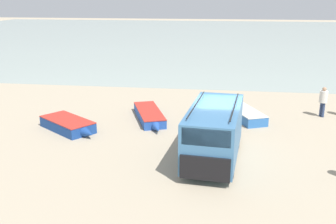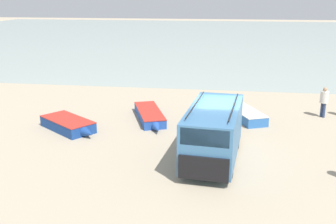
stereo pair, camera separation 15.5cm
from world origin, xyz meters
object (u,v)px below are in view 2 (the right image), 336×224
(fishing_rowboat_1, at_px, (244,114))
(fishing_rowboat_2, at_px, (69,125))
(fishing_rowboat_0, at_px, (150,115))
(parked_van, at_px, (214,132))
(fisherman_3, at_px, (324,99))

(fishing_rowboat_1, bearing_deg, fishing_rowboat_2, 87.05)
(fishing_rowboat_0, distance_m, fishing_rowboat_1, 5.48)
(fishing_rowboat_0, xyz_separation_m, fishing_rowboat_2, (-3.93, -2.34, 0.03))
(parked_van, bearing_deg, fishing_rowboat_1, 171.41)
(parked_van, distance_m, fishing_rowboat_1, 6.53)
(parked_van, distance_m, fisherman_3, 9.48)
(parked_van, xyz_separation_m, fisherman_3, (6.16, 7.20, -0.23))
(parked_van, bearing_deg, fishing_rowboat_2, -104.49)
(fishing_rowboat_0, xyz_separation_m, fisherman_3, (9.95, 2.02, 0.81))
(parked_van, relative_size, fishing_rowboat_1, 1.36)
(fishing_rowboat_0, height_order, fisherman_3, fisherman_3)
(fishing_rowboat_0, bearing_deg, fisherman_3, 81.05)
(parked_van, height_order, fishing_rowboat_0, parked_van)
(parked_van, distance_m, fishing_rowboat_2, 8.29)
(fishing_rowboat_2, relative_size, fisherman_3, 2.08)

